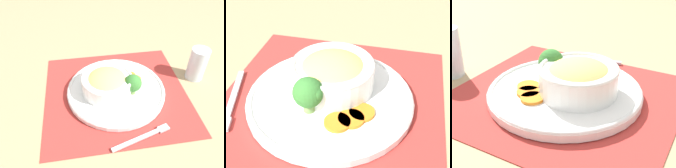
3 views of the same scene
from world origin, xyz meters
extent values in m
plane|color=tan|center=(0.00, 0.00, 0.00)|extent=(4.00, 4.00, 0.00)
cube|color=#B2332D|center=(0.00, 0.00, 0.00)|extent=(0.47, 0.50, 0.00)
cylinder|color=white|center=(0.00, 0.00, 0.01)|extent=(0.33, 0.33, 0.02)
torus|color=white|center=(0.00, 0.00, 0.02)|extent=(0.33, 0.33, 0.01)
cylinder|color=white|center=(0.00, -0.03, 0.05)|extent=(0.16, 0.16, 0.05)
torus|color=white|center=(0.00, -0.03, 0.07)|extent=(0.17, 0.17, 0.01)
ellipsoid|color=#EAC66B|center=(0.00, -0.03, 0.06)|extent=(0.13, 0.13, 0.06)
cylinder|color=#759E51|center=(0.03, 0.05, 0.03)|extent=(0.02, 0.02, 0.02)
sphere|color=#387A33|center=(0.03, 0.05, 0.06)|extent=(0.06, 0.06, 0.06)
sphere|color=#387A33|center=(0.01, 0.06, 0.07)|extent=(0.03, 0.03, 0.03)
sphere|color=#387A33|center=(0.04, 0.04, 0.07)|extent=(0.02, 0.02, 0.02)
cylinder|color=orange|center=(-0.03, 0.07, 0.02)|extent=(0.05, 0.05, 0.01)
cylinder|color=orange|center=(-0.05, 0.06, 0.02)|extent=(0.05, 0.05, 0.01)
cylinder|color=orange|center=(-0.07, 0.04, 0.02)|extent=(0.05, 0.05, 0.01)
cube|color=#B7B7BC|center=(0.20, 0.03, 0.01)|extent=(0.05, 0.18, 0.01)
camera|label=1|loc=(0.52, -0.13, 0.53)|focal=35.00mm
camera|label=2|loc=(-0.10, 0.46, 0.42)|focal=50.00mm
camera|label=3|loc=(-0.53, -0.25, 0.34)|focal=50.00mm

